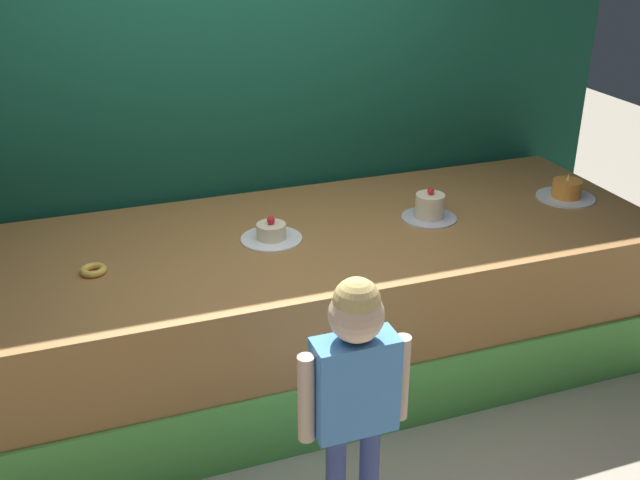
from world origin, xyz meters
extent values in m
plane|color=#ADA38E|center=(0.00, 0.00, 0.00)|extent=(12.00, 12.00, 0.00)
cube|color=#9E6B38|center=(0.00, 0.68, 0.41)|extent=(4.20, 1.36, 0.82)
cube|color=#59B24C|center=(0.00, -0.01, 0.18)|extent=(4.20, 0.02, 0.37)
cube|color=#144C38|center=(0.00, 1.46, 1.34)|extent=(4.92, 0.08, 2.68)
cylinder|color=#3F4C8C|center=(0.05, -0.51, 0.26)|extent=(0.08, 0.08, 0.53)
cube|color=#4C8CD8|center=(-0.02, -0.51, 0.73)|extent=(0.33, 0.15, 0.41)
cylinder|color=beige|center=(-0.22, -0.51, 0.72)|extent=(0.07, 0.07, 0.38)
cylinder|color=beige|center=(0.18, -0.51, 0.72)|extent=(0.07, 0.07, 0.38)
sphere|color=beige|center=(-0.02, -0.51, 1.04)|extent=(0.21, 0.21, 0.21)
sphere|color=tan|center=(-0.02, -0.51, 1.10)|extent=(0.18, 0.18, 0.18)
torus|color=#F2BF4C|center=(-0.89, 0.60, 0.84)|extent=(0.12, 0.12, 0.03)
cylinder|color=white|center=(0.00, 0.68, 0.83)|extent=(0.32, 0.32, 0.01)
cylinder|color=beige|center=(0.00, 0.68, 0.87)|extent=(0.15, 0.15, 0.08)
sphere|color=red|center=(0.00, 0.68, 0.93)|extent=(0.04, 0.04, 0.04)
cylinder|color=silver|center=(0.89, 0.65, 0.83)|extent=(0.30, 0.30, 0.01)
cylinder|color=beige|center=(0.89, 0.65, 0.90)|extent=(0.16, 0.16, 0.13)
sphere|color=red|center=(0.89, 0.65, 0.98)|extent=(0.04, 0.04, 0.04)
cylinder|color=silver|center=(1.79, 0.65, 0.83)|extent=(0.34, 0.34, 0.01)
cylinder|color=orange|center=(1.79, 0.65, 0.88)|extent=(0.17, 0.17, 0.10)
cone|color=#F2E566|center=(1.79, 0.65, 0.95)|extent=(0.02, 0.02, 0.04)
camera|label=1|loc=(-0.94, -2.67, 2.44)|focal=41.70mm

